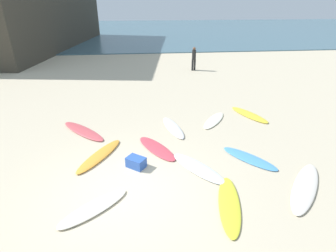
% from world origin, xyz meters
% --- Properties ---
extents(ground_plane, '(120.00, 120.00, 0.00)m').
position_xyz_m(ground_plane, '(0.00, 0.00, 0.00)').
color(ground_plane, beige).
extents(ocean_water, '(120.00, 40.00, 0.08)m').
position_xyz_m(ocean_water, '(0.00, 39.57, 0.04)').
color(ocean_water, '#426675').
rests_on(ocean_water, ground_plane).
extents(surfboard_0, '(1.52, 1.87, 0.07)m').
position_xyz_m(surfboard_0, '(3.55, 4.17, 0.03)').
color(surfboard_0, white).
rests_on(surfboard_0, ground_plane).
extents(surfboard_1, '(2.09, 2.18, 0.08)m').
position_xyz_m(surfboard_1, '(-1.79, 3.70, 0.04)').
color(surfboard_1, '#D9535A').
rests_on(surfboard_1, ground_plane).
extents(surfboard_2, '(1.05, 2.28, 0.07)m').
position_xyz_m(surfboard_2, '(2.61, -0.86, 0.03)').
color(surfboard_2, yellow).
rests_on(surfboard_2, ground_plane).
extents(surfboard_3, '(1.66, 2.06, 0.08)m').
position_xyz_m(surfboard_3, '(2.15, 0.78, 0.04)').
color(surfboard_3, silver).
rests_on(surfboard_3, ground_plane).
extents(surfboard_4, '(1.63, 1.85, 0.06)m').
position_xyz_m(surfboard_4, '(3.92, 1.14, 0.03)').
color(surfboard_4, '#4E9ADD').
rests_on(surfboard_4, ground_plane).
extents(surfboard_5, '(1.53, 2.23, 0.09)m').
position_xyz_m(surfboard_5, '(-0.93, 1.81, 0.04)').
color(surfboard_5, gold).
rests_on(surfboard_5, ground_plane).
extents(surfboard_6, '(0.94, 2.12, 0.09)m').
position_xyz_m(surfboard_6, '(1.74, 3.64, 0.04)').
color(surfboard_6, silver).
rests_on(surfboard_6, ground_plane).
extents(surfboard_7, '(2.08, 2.36, 0.08)m').
position_xyz_m(surfboard_7, '(4.90, -0.41, 0.04)').
color(surfboard_7, silver).
rests_on(surfboard_7, ground_plane).
extents(surfboard_8, '(1.81, 1.61, 0.09)m').
position_xyz_m(surfboard_8, '(-0.76, -0.64, 0.04)').
color(surfboard_8, '#ECE3CA').
rests_on(surfboard_8, ground_plane).
extents(surfboard_9, '(1.51, 2.02, 0.07)m').
position_xyz_m(surfboard_9, '(0.98, 2.10, 0.03)').
color(surfboard_9, '#D64452').
rests_on(surfboard_9, ground_plane).
extents(surfboard_10, '(1.39, 2.15, 0.08)m').
position_xyz_m(surfboard_10, '(5.27, 4.58, 0.04)').
color(surfboard_10, yellow).
rests_on(surfboard_10, ground_plane).
extents(beachgoer_near, '(0.38, 0.38, 1.64)m').
position_xyz_m(beachgoer_near, '(4.36, 12.93, 0.91)').
color(beachgoer_near, black).
rests_on(beachgoer_near, ground_plane).
extents(beach_cooler, '(0.67, 0.64, 0.32)m').
position_xyz_m(beach_cooler, '(0.28, 1.10, 0.16)').
color(beach_cooler, '#2D56B2').
rests_on(beach_cooler, ground_plane).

